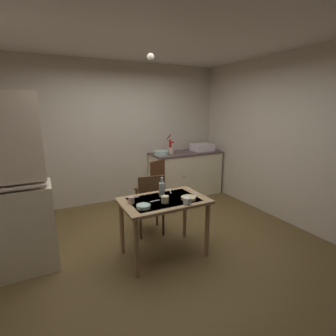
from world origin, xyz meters
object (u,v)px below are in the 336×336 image
at_px(sink_basin, 202,147).
at_px(serving_bowl_wide, 144,206).
at_px(glass_bottle, 162,189).
at_px(chair_far_side, 150,203).
at_px(hand_pump, 170,145).
at_px(chair_by_counter, 153,185).
at_px(hutch_cabinet, 9,193).
at_px(dining_table, 164,208).
at_px(teacup_cream, 131,200).
at_px(mixing_bowl_counter, 161,153).

relative_size(sink_basin, serving_bowl_wide, 2.77).
bearing_deg(glass_bottle, chair_far_side, 86.94).
bearing_deg(hand_pump, glass_bottle, -120.10).
bearing_deg(sink_basin, chair_by_counter, -158.00).
xyz_separation_m(hutch_cabinet, chair_by_counter, (2.05, 0.82, -0.44)).
bearing_deg(chair_by_counter, dining_table, -107.51).
distance_m(serving_bowl_wide, glass_bottle, 0.43).
bearing_deg(chair_by_counter, glass_bottle, -107.97).
distance_m(hutch_cabinet, hand_pump, 3.07).
bearing_deg(hutch_cabinet, glass_bottle, -12.35).
bearing_deg(hutch_cabinet, chair_far_side, 3.23).
xyz_separation_m(dining_table, serving_bowl_wide, (-0.32, -0.14, 0.13)).
xyz_separation_m(hutch_cabinet, chair_far_side, (1.69, 0.10, -0.45)).
bearing_deg(hutch_cabinet, teacup_cream, -18.28).
bearing_deg(glass_bottle, mixing_bowl_counter, 65.08).
distance_m(chair_far_side, glass_bottle, 0.58).
bearing_deg(hand_pump, teacup_cream, -128.40).
bearing_deg(sink_basin, teacup_cream, -140.95).
bearing_deg(chair_by_counter, chair_far_side, -116.35).
bearing_deg(dining_table, chair_far_side, 85.27).
bearing_deg(chair_by_counter, serving_bowl_wide, -117.02).
bearing_deg(dining_table, serving_bowl_wide, -156.38).
distance_m(chair_by_counter, teacup_cream, 1.50).
relative_size(chair_far_side, glass_bottle, 3.72).
bearing_deg(hand_pump, dining_table, -119.24).
bearing_deg(chair_far_side, chair_by_counter, 63.65).
bearing_deg(sink_basin, chair_far_side, -143.85).
height_order(hutch_cabinet, sink_basin, hutch_cabinet).
bearing_deg(mixing_bowl_counter, teacup_cream, -124.68).
height_order(serving_bowl_wide, glass_bottle, glass_bottle).
distance_m(hand_pump, serving_bowl_wide, 2.50).
relative_size(mixing_bowl_counter, glass_bottle, 1.12).
relative_size(mixing_bowl_counter, serving_bowl_wide, 1.76).
xyz_separation_m(hutch_cabinet, dining_table, (1.64, -0.47, -0.31)).
distance_m(sink_basin, glass_bottle, 2.53).
bearing_deg(serving_bowl_wide, teacup_cream, 111.08).
bearing_deg(glass_bottle, sink_basin, 44.27).
relative_size(hutch_cabinet, dining_table, 1.90).
bearing_deg(hand_pump, hutch_cabinet, -151.96).
height_order(chair_far_side, chair_by_counter, chair_by_counter).
bearing_deg(dining_table, teacup_cream, 171.84).
distance_m(hutch_cabinet, serving_bowl_wide, 1.46).
bearing_deg(dining_table, sink_basin, 45.55).
distance_m(mixing_bowl_counter, serving_bowl_wide, 2.27).
xyz_separation_m(hand_pump, mixing_bowl_counter, (-0.25, -0.10, -0.13)).
relative_size(chair_by_counter, glass_bottle, 3.88).
relative_size(hutch_cabinet, serving_bowl_wide, 12.68).
bearing_deg(hand_pump, sink_basin, -3.41).
distance_m(sink_basin, chair_far_side, 2.27).
bearing_deg(dining_table, hutch_cabinet, 164.10).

